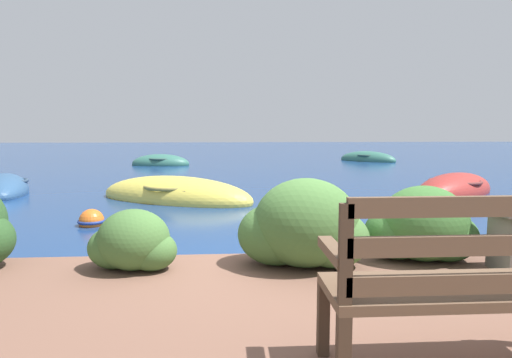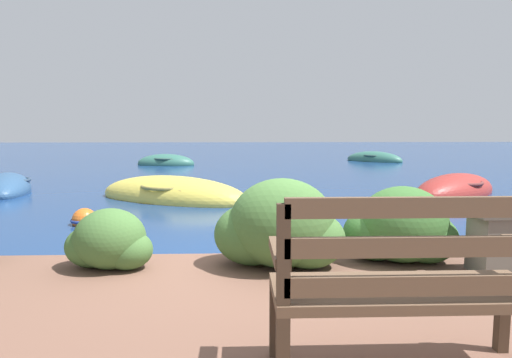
% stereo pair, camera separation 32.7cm
% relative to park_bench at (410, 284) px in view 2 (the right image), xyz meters
% --- Properties ---
extents(ground_plane, '(80.00, 80.00, 0.00)m').
position_rel_park_bench_xyz_m(ground_plane, '(-0.57, 2.27, -0.70)').
color(ground_plane, navy).
extents(park_bench, '(1.32, 0.48, 0.93)m').
position_rel_park_bench_xyz_m(park_bench, '(0.00, 0.00, 0.00)').
color(park_bench, '#433123').
rests_on(park_bench, patio_terrace).
extents(hedge_clump_left, '(0.78, 0.56, 0.53)m').
position_rel_park_bench_xyz_m(hedge_clump_left, '(-1.95, 1.84, -0.25)').
color(hedge_clump_left, '#426B33').
rests_on(hedge_clump_left, patio_terrace).
extents(hedge_clump_centre, '(1.15, 0.83, 0.78)m').
position_rel_park_bench_xyz_m(hedge_clump_centre, '(-0.46, 1.85, -0.14)').
color(hedge_clump_centre, '#426B33').
rests_on(hedge_clump_centre, patio_terrace).
extents(hedge_clump_right, '(1.02, 0.74, 0.69)m').
position_rel_park_bench_xyz_m(hedge_clump_right, '(0.66, 1.96, -0.18)').
color(hedge_clump_right, '#38662D').
rests_on(hedge_clump_right, patio_terrace).
extents(rowboat_nearest, '(3.59, 2.72, 0.84)m').
position_rel_park_bench_xyz_m(rowboat_nearest, '(-2.15, 6.99, -0.63)').
color(rowboat_nearest, '#DBC64C').
rests_on(rowboat_nearest, ground_plane).
extents(rowboat_mid, '(2.85, 2.61, 0.81)m').
position_rel_park_bench_xyz_m(rowboat_mid, '(3.81, 7.42, -0.63)').
color(rowboat_mid, '#9E2D28').
rests_on(rowboat_mid, ground_plane).
extents(rowboat_far, '(1.93, 2.82, 0.73)m').
position_rel_park_bench_xyz_m(rowboat_far, '(-6.06, 8.31, -0.64)').
color(rowboat_far, '#2D517A').
rests_on(rowboat_far, ground_plane).
extents(rowboat_outer, '(2.33, 1.28, 0.75)m').
position_rel_park_bench_xyz_m(rowboat_outer, '(-3.63, 15.45, -0.64)').
color(rowboat_outer, '#336B5B').
rests_on(rowboat_outer, ground_plane).
extents(rowboat_distant, '(2.46, 2.40, 0.75)m').
position_rel_park_bench_xyz_m(rowboat_distant, '(4.92, 17.06, -0.64)').
color(rowboat_distant, '#336B5B').
rests_on(rowboat_distant, ground_plane).
extents(mooring_buoy, '(0.40, 0.40, 0.36)m').
position_rel_park_bench_xyz_m(mooring_buoy, '(-3.13, 4.71, -0.64)').
color(mooring_buoy, orange).
rests_on(mooring_buoy, ground_plane).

